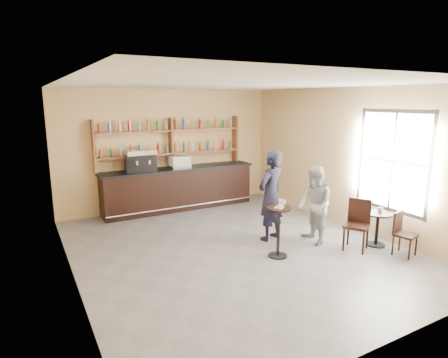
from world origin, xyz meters
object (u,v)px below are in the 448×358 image
bar_counter (179,188)px  chair_west (356,225)px  cafe_table (377,229)px  pastry_case (179,162)px  patron_second (315,205)px  chair_south (406,234)px  espresso_machine (140,161)px  pedestal_table (278,232)px  man_main (271,196)px

bar_counter → chair_west: (1.94, -4.38, -0.07)m
cafe_table → chair_west: chair_west is taller
pastry_case → patron_second: bearing=-65.2°
chair_west → cafe_table: bearing=55.0°
chair_west → chair_south: 0.89m
espresso_machine → patron_second: (2.49, -3.69, -0.60)m
chair_south → patron_second: 1.76m
chair_south → pedestal_table: bearing=138.5°
pedestal_table → chair_west: chair_west is taller
bar_counter → pedestal_table: (0.40, -3.90, -0.09)m
pedestal_table → pastry_case: bearing=95.6°
man_main → chair_west: (1.13, -1.30, -0.45)m
patron_second → espresso_machine: bearing=-134.0°
bar_counter → chair_west: bearing=-66.1°
bar_counter → chair_south: bearing=-63.2°
bar_counter → espresso_machine: (-1.03, 0.00, 0.84)m
espresso_machine → bar_counter: bearing=8.5°
man_main → patron_second: (0.65, -0.62, -0.14)m
pedestal_table → cafe_table: pedestal_table is taller
man_main → cafe_table: 2.24m
espresso_machine → chair_south: espresso_machine is taller
bar_counter → chair_south: size_ratio=5.00×
bar_counter → pastry_case: (0.02, 0.00, 0.72)m
espresso_machine → cafe_table: espresso_machine is taller
pedestal_table → patron_second: (1.06, 0.20, 0.33)m
pedestal_table → cafe_table: size_ratio=1.39×
pedestal_table → cafe_table: (2.09, -0.53, -0.13)m
bar_counter → espresso_machine: espresso_machine is taller
cafe_table → patron_second: bearing=144.6°
espresso_machine → chair_south: size_ratio=0.90×
chair_west → patron_second: 0.89m
pastry_case → chair_south: size_ratio=0.62×
patron_second → chair_south: bearing=51.1°
bar_counter → cafe_table: 5.08m
pastry_case → chair_south: 5.69m
chair_west → patron_second: size_ratio=0.62×
man_main → chair_south: man_main is taller
espresso_machine → pedestal_table: 4.25m
chair_west → patron_second: (-0.48, 0.68, 0.31)m
pastry_case → cafe_table: pastry_case is taller
chair_west → espresso_machine: bearing=-175.6°
pastry_case → man_main: man_main is taller
man_main → patron_second: bearing=116.8°
bar_counter → pedestal_table: bar_counter is taller
pastry_case → chair_west: 4.84m
pastry_case → patron_second: 3.99m
pastry_case → pedestal_table: pastry_case is taller
patron_second → pedestal_table: bearing=-67.1°
espresso_machine → chair_west: size_ratio=0.75×
espresso_machine → man_main: (1.84, -3.07, -0.45)m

